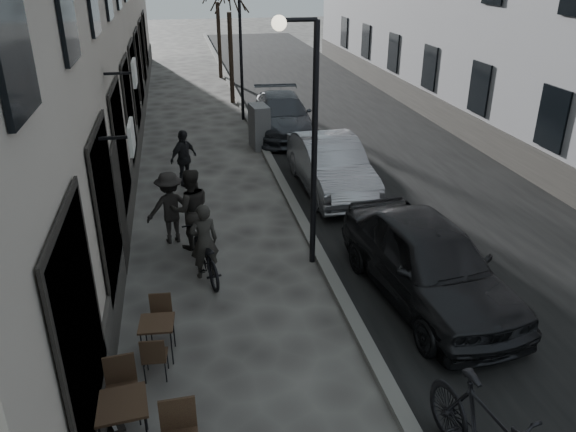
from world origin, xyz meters
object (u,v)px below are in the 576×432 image
object	(u,v)px
utility_cabinet	(259,127)
pedestrian_far	(184,158)
pedestrian_mid	(170,207)
car_near	(428,261)
bistro_set_b	(124,422)
car_far	(282,115)
pedestrian_near	(191,209)
car_mid	(331,165)
bistro_set_c	(158,336)
sign_board	(98,394)
bicycle	(205,255)
streetlamp_near	(306,120)
streetlamp_far	(236,39)

from	to	relation	value
utility_cabinet	pedestrian_far	bearing A→B (deg)	-136.72
pedestrian_mid	car_near	world-z (taller)	pedestrian_mid
bistro_set_b	car_near	distance (m)	6.07
pedestrian_mid	car_far	world-z (taller)	pedestrian_mid
pedestrian_mid	car_far	xyz separation A→B (m)	(4.13, 8.05, -0.13)
pedestrian_near	car_mid	world-z (taller)	pedestrian_near
bistro_set_c	sign_board	distance (m)	1.51
bicycle	car_mid	size ratio (longest dim) A/B	0.41
bistro_set_b	pedestrian_near	world-z (taller)	pedestrian_near
bistro_set_c	utility_cabinet	bearing A→B (deg)	77.70
utility_cabinet	car_far	bearing A→B (deg)	47.28
car_far	sign_board	bearing A→B (deg)	-107.19
sign_board	pedestrian_mid	size ratio (longest dim) A/B	0.70
streetlamp_near	car_near	distance (m)	3.57
bistro_set_c	car_near	distance (m)	5.10
sign_board	car_far	xyz separation A→B (m)	(5.20, 13.54, 0.24)
streetlamp_far	bicycle	xyz separation A→B (m)	(-2.13, -12.17, -2.67)
utility_cabinet	streetlamp_far	bearing A→B (deg)	88.06
sign_board	utility_cabinet	xyz separation A→B (m)	(4.12, 12.09, 0.26)
streetlamp_far	utility_cabinet	xyz separation A→B (m)	(0.27, -3.82, -2.42)
streetlamp_far	utility_cabinet	world-z (taller)	streetlamp_far
car_mid	pedestrian_far	bearing A→B (deg)	162.35
streetlamp_near	pedestrian_near	xyz separation A→B (m)	(-2.33, 1.19, -2.22)
pedestrian_near	car_mid	size ratio (longest dim) A/B	0.41
bistro_set_b	pedestrian_mid	xyz separation A→B (m)	(0.69, 6.10, 0.36)
sign_board	utility_cabinet	distance (m)	12.78
bistro_set_b	bicycle	size ratio (longest dim) A/B	0.88
streetlamp_near	utility_cabinet	bearing A→B (deg)	88.10
bicycle	streetlamp_far	bearing A→B (deg)	-110.80
bistro_set_b	streetlamp_far	bearing A→B (deg)	72.34
bistro_set_b	car_far	bearing A→B (deg)	65.39
bistro_set_c	sign_board	bearing A→B (deg)	-116.85
streetlamp_far	bistro_set_b	xyz separation A→B (m)	(-3.47, -16.52, -2.67)
car_mid	car_far	size ratio (longest dim) A/B	0.92
bistro_set_c	streetlamp_near	bearing A→B (deg)	45.47
bistro_set_c	pedestrian_mid	distance (m)	4.24
streetlamp_near	utility_cabinet	world-z (taller)	streetlamp_near
pedestrian_mid	bistro_set_b	bearing A→B (deg)	73.83
utility_cabinet	bicycle	world-z (taller)	utility_cabinet
pedestrian_near	car_near	world-z (taller)	pedestrian_near
bistro_set_b	pedestrian_near	bearing A→B (deg)	72.90
bicycle	pedestrian_mid	xyz separation A→B (m)	(-0.65, 1.75, 0.36)
bistro_set_b	car_near	xyz separation A→B (m)	(5.43, 2.69, 0.32)
streetlamp_near	car_far	bearing A→B (deg)	82.03
utility_cabinet	car_mid	xyz separation A→B (m)	(1.36, -4.28, 0.01)
bistro_set_b	car_far	world-z (taller)	car_far
streetlamp_near	bistro_set_b	world-z (taller)	streetlamp_near
sign_board	car_mid	bearing A→B (deg)	36.20
pedestrian_far	sign_board	bearing A→B (deg)	-142.00
streetlamp_far	bistro_set_c	distance (m)	15.19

